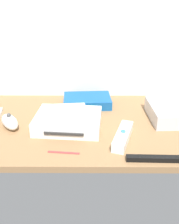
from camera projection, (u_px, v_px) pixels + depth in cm
name	position (u px, v px, depth cm)	size (l,w,h in cm)	color
ground_plane	(90.00, 125.00, 87.94)	(100.00, 48.00, 2.00)	#936D47
back_wall	(90.00, 15.00, 95.47)	(110.00, 1.20, 64.00)	silver
game_console	(67.00, 121.00, 83.81)	(22.29, 17.85, 4.40)	white
mini_computer	(173.00, 112.00, 88.99)	(17.74, 17.74, 5.30)	silver
network_router	(86.00, 101.00, 99.78)	(18.70, 13.17, 3.40)	#145193
remote_wand	(122.00, 136.00, 76.70)	(8.00, 15.19, 3.40)	white
remote_nunchuk	(9.00, 122.00, 83.74)	(9.26, 10.74, 5.10)	white
remote_classic_pad	(62.00, 111.00, 82.95)	(15.19, 9.53, 2.40)	white
sensor_bar	(170.00, 159.00, 67.89)	(24.00, 1.80, 1.40)	black
stylus_pen	(62.00, 152.00, 71.41)	(0.70, 0.70, 9.00)	red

